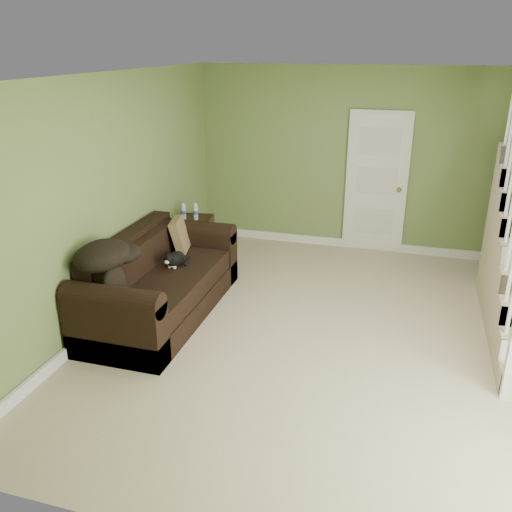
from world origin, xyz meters
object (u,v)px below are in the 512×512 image
Objects in this scene: side_table at (192,240)px; cat at (175,259)px; sofa at (158,285)px; banana at (148,296)px.

side_table is 1.38m from cat.
sofa is 0.68m from banana.
banana is at bearing -79.63° from cat.
sofa is at bearing -111.98° from cat.
sofa is at bearing -81.48° from side_table.
banana is at bearing -72.04° from sofa.
cat is (0.34, -1.31, 0.26)m from side_table.
side_table is at bearing 108.86° from cat.
sofa reaches higher than cat.
side_table is (-0.23, 1.54, -0.03)m from sofa.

